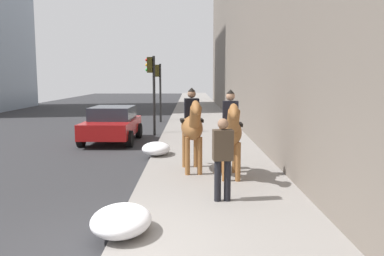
{
  "coord_description": "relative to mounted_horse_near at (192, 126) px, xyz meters",
  "views": [
    {
      "loc": [
        -5.68,
        -1.27,
        2.63
      ],
      "look_at": [
        4.0,
        -1.31,
        1.4
      ],
      "focal_mm": 37.3,
      "sensor_mm": 36.0,
      "label": 1
    }
  ],
  "objects": [
    {
      "name": "mounted_horse_near",
      "position": [
        0.0,
        0.0,
        0.0
      ],
      "size": [
        2.15,
        0.71,
        2.24
      ],
      "rotation": [
        0.0,
        0.0,
        3.24
      ],
      "color": "brown",
      "rests_on": "sidewalk_slab"
    },
    {
      "name": "sidewalk_slab",
      "position": [
        -4.82,
        -0.55,
        -1.29
      ],
      "size": [
        120.0,
        3.74,
        0.12
      ],
      "primitive_type": "cube",
      "color": "gray",
      "rests_on": "ground"
    },
    {
      "name": "snow_pile_near",
      "position": [
        -4.3,
        1.17,
        -1.01
      ],
      "size": [
        1.27,
        0.98,
        0.44
      ],
      "primitive_type": "ellipsoid",
      "color": "white",
      "rests_on": "sidewalk_slab"
    },
    {
      "name": "pedestrian_greeting",
      "position": [
        -2.59,
        -0.61,
        -0.25
      ],
      "size": [
        0.3,
        0.42,
        1.7
      ],
      "rotation": [
        0.0,
        0.0,
        0.09
      ],
      "color": "black",
      "rests_on": "sidewalk_slab"
    },
    {
      "name": "car_near_lane",
      "position": [
        5.68,
        3.25,
        -0.59
      ],
      "size": [
        3.89,
        2.13,
        1.44
      ],
      "rotation": [
        0.0,
        0.0,
        3.12
      ],
      "color": "maroon",
      "rests_on": "ground"
    },
    {
      "name": "traffic_light_far_curb",
      "position": [
        12.99,
        1.91,
        0.96
      ],
      "size": [
        0.2,
        0.44,
        3.42
      ],
      "color": "black",
      "rests_on": "ground"
    },
    {
      "name": "mounted_horse_far",
      "position": [
        -0.66,
        -0.95,
        -0.03
      ],
      "size": [
        2.15,
        0.61,
        2.21
      ],
      "rotation": [
        0.0,
        0.0,
        3.12
      ],
      "color": "brown",
      "rests_on": "sidewalk_slab"
    },
    {
      "name": "traffic_light_near_curb",
      "position": [
        7.62,
        1.78,
        1.07
      ],
      "size": [
        0.2,
        0.44,
        3.59
      ],
      "color": "black",
      "rests_on": "ground"
    },
    {
      "name": "snow_pile_far",
      "position": [
        2.32,
        1.17,
        -1.02
      ],
      "size": [
        1.2,
        0.92,
        0.41
      ],
      "primitive_type": "ellipsoid",
      "color": "white",
      "rests_on": "sidewalk_slab"
    }
  ]
}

